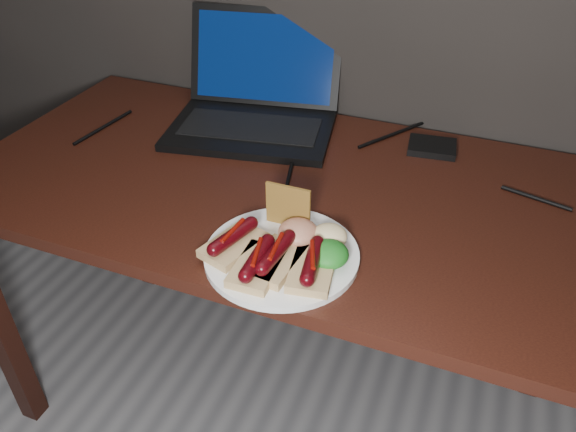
# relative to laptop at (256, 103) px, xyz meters

# --- Properties ---
(desk) EXTENTS (1.40, 0.70, 0.75)m
(desk) POSITION_rel_laptop_xyz_m (0.17, -0.23, -0.14)
(desk) COLOR #35150D
(desk) RESTS_ON ground
(laptop) EXTENTS (0.44, 0.41, 0.25)m
(laptop) POSITION_rel_laptop_xyz_m (0.00, 0.00, 0.00)
(laptop) COLOR black
(laptop) RESTS_ON desk
(hard_drive) EXTENTS (0.12, 0.10, 0.02)m
(hard_drive) POSITION_rel_laptop_xyz_m (0.43, 0.02, -0.05)
(hard_drive) COLOR black
(hard_drive) RESTS_ON desk
(desk_cables) EXTENTS (1.09, 0.42, 0.01)m
(desk_cables) POSITION_rel_laptop_xyz_m (0.17, -0.09, -0.05)
(desk_cables) COLOR black
(desk_cables) RESTS_ON desk
(plate) EXTENTS (0.31, 0.31, 0.01)m
(plate) POSITION_rel_laptop_xyz_m (0.26, -0.46, -0.05)
(plate) COLOR white
(plate) RESTS_ON desk
(bread_sausage_left) EXTENTS (0.10, 0.13, 0.04)m
(bread_sausage_left) POSITION_rel_laptop_xyz_m (0.18, -0.48, -0.02)
(bread_sausage_left) COLOR tan
(bread_sausage_left) RESTS_ON plate
(bread_sausage_center) EXTENTS (0.08, 0.12, 0.04)m
(bread_sausage_center) POSITION_rel_laptop_xyz_m (0.26, -0.50, -0.02)
(bread_sausage_center) COLOR tan
(bread_sausage_center) RESTS_ON plate
(bread_sausage_right) EXTENTS (0.09, 0.12, 0.04)m
(bread_sausage_right) POSITION_rel_laptop_xyz_m (0.32, -0.50, -0.02)
(bread_sausage_right) COLOR tan
(bread_sausage_right) RESTS_ON plate
(bread_sausage_extra) EXTENTS (0.07, 0.12, 0.04)m
(bread_sausage_extra) POSITION_rel_laptop_xyz_m (0.24, -0.52, -0.02)
(bread_sausage_extra) COLOR tan
(bread_sausage_extra) RESTS_ON plate
(crispbread) EXTENTS (0.09, 0.01, 0.08)m
(crispbread) POSITION_rel_laptop_xyz_m (0.24, -0.38, 0.00)
(crispbread) COLOR #A97F2E
(crispbread) RESTS_ON plate
(salad_greens) EXTENTS (0.07, 0.07, 0.04)m
(salad_greens) POSITION_rel_laptop_xyz_m (0.34, -0.46, -0.02)
(salad_greens) COLOR #145511
(salad_greens) RESTS_ON plate
(salsa_mound) EXTENTS (0.07, 0.07, 0.04)m
(salsa_mound) POSITION_rel_laptop_xyz_m (0.27, -0.42, -0.02)
(salsa_mound) COLOR #9E180F
(salsa_mound) RESTS_ON plate
(coleslaw_mound) EXTENTS (0.06, 0.06, 0.04)m
(coleslaw_mound) POSITION_rel_laptop_xyz_m (0.33, -0.41, -0.02)
(coleslaw_mound) COLOR white
(coleslaw_mound) RESTS_ON plate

